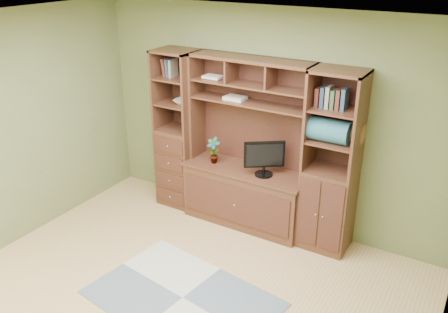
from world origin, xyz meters
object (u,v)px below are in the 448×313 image
Objects in this scene: center_hutch at (246,146)px; right_tower at (331,164)px; monitor at (264,152)px; left_tower at (178,130)px.

right_tower is at bearing 2.23° from center_hutch.
monitor is at bearing -174.38° from right_tower.
left_tower is at bearing 140.61° from monitor.
center_hutch is at bearing 136.41° from monitor.
left_tower and right_tower have the same top height.
center_hutch is 1.00× the size of right_tower.
monitor is (1.26, -0.07, -0.01)m from left_tower.
center_hutch is 1.00m from left_tower.
left_tower is 3.55× the size of monitor.
monitor is at bearing -3.40° from left_tower.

